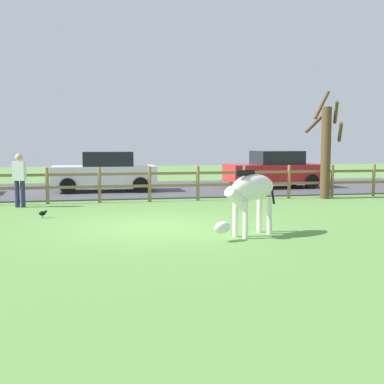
{
  "coord_description": "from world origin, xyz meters",
  "views": [
    {
      "loc": [
        -1.52,
        -11.92,
        2.0
      ],
      "look_at": [
        1.1,
        0.78,
        0.72
      ],
      "focal_mm": 47.88,
      "sensor_mm": 36.0,
      "label": 1
    }
  ],
  "objects_px": {
    "parked_car_red": "(274,169)",
    "parked_car_white": "(105,171)",
    "visitor_near_fence": "(19,178)",
    "zebra": "(250,193)",
    "bare_tree": "(326,148)",
    "crow_on_grass": "(43,213)"
  },
  "relations": [
    {
      "from": "zebra",
      "to": "visitor_near_fence",
      "type": "distance_m",
      "value": 8.04
    },
    {
      "from": "parked_car_red",
      "to": "crow_on_grass",
      "type": "bearing_deg",
      "value": -143.53
    },
    {
      "from": "parked_car_white",
      "to": "crow_on_grass",
      "type": "bearing_deg",
      "value": -106.05
    },
    {
      "from": "bare_tree",
      "to": "parked_car_white",
      "type": "relative_size",
      "value": 0.94
    },
    {
      "from": "parked_car_white",
      "to": "visitor_near_fence",
      "type": "relative_size",
      "value": 2.46
    },
    {
      "from": "zebra",
      "to": "visitor_near_fence",
      "type": "xyz_separation_m",
      "value": [
        -5.39,
        5.96,
        -0.02
      ]
    },
    {
      "from": "bare_tree",
      "to": "parked_car_red",
      "type": "xyz_separation_m",
      "value": [
        -0.46,
        3.8,
        -0.94
      ]
    },
    {
      "from": "bare_tree",
      "to": "parked_car_red",
      "type": "relative_size",
      "value": 0.93
    },
    {
      "from": "bare_tree",
      "to": "parked_car_white",
      "type": "xyz_separation_m",
      "value": [
        -7.52,
        3.68,
        -0.94
      ]
    },
    {
      "from": "bare_tree",
      "to": "parked_car_white",
      "type": "distance_m",
      "value": 8.43
    },
    {
      "from": "crow_on_grass",
      "to": "zebra",
      "type": "bearing_deg",
      "value": -38.13
    },
    {
      "from": "crow_on_grass",
      "to": "parked_car_red",
      "type": "relative_size",
      "value": 0.05
    },
    {
      "from": "zebra",
      "to": "parked_car_white",
      "type": "bearing_deg",
      "value": 104.93
    },
    {
      "from": "crow_on_grass",
      "to": "parked_car_white",
      "type": "xyz_separation_m",
      "value": [
        1.86,
        6.47,
        0.72
      ]
    },
    {
      "from": "bare_tree",
      "to": "visitor_near_fence",
      "type": "bearing_deg",
      "value": -177.81
    },
    {
      "from": "parked_car_white",
      "to": "bare_tree",
      "type": "bearing_deg",
      "value": -26.05
    },
    {
      "from": "zebra",
      "to": "crow_on_grass",
      "type": "xyz_separation_m",
      "value": [
        -4.54,
        3.56,
        -0.8
      ]
    },
    {
      "from": "bare_tree",
      "to": "crow_on_grass",
      "type": "xyz_separation_m",
      "value": [
        -9.38,
        -2.79,
        -1.65
      ]
    },
    {
      "from": "crow_on_grass",
      "to": "visitor_near_fence",
      "type": "height_order",
      "value": "visitor_near_fence"
    },
    {
      "from": "visitor_near_fence",
      "to": "parked_car_white",
      "type": "bearing_deg",
      "value": 56.27
    },
    {
      "from": "parked_car_red",
      "to": "parked_car_white",
      "type": "xyz_separation_m",
      "value": [
        -7.06,
        -0.12,
        0.0
      ]
    },
    {
      "from": "visitor_near_fence",
      "to": "bare_tree",
      "type": "bearing_deg",
      "value": 2.19
    }
  ]
}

